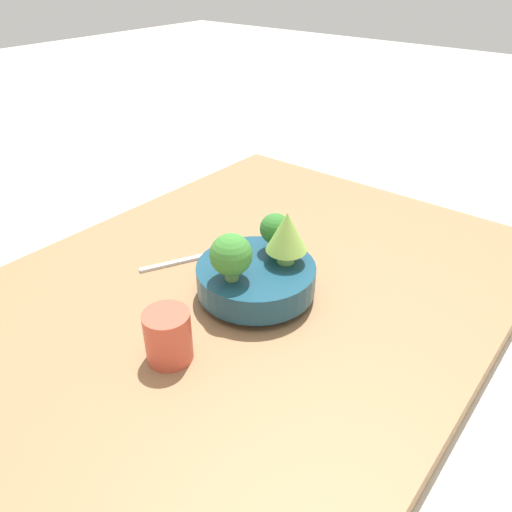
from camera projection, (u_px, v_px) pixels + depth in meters
name	position (u px, v px, depth m)	size (l,w,h in m)	color
ground_plane	(238.00, 312.00, 0.92)	(6.00, 6.00, 0.00)	beige
table	(238.00, 302.00, 0.90)	(1.13, 0.82, 0.05)	olive
bowl	(256.00, 278.00, 0.87)	(0.21, 0.21, 0.06)	navy
romanesco_piece_far	(287.00, 233.00, 0.83)	(0.07, 0.07, 0.10)	#7AB256
broccoli_floret_left	(275.00, 230.00, 0.87)	(0.05, 0.05, 0.07)	#6BA34C
broccoli_floret_right	(231.00, 255.00, 0.79)	(0.07, 0.07, 0.08)	#609347
cup	(168.00, 336.00, 0.73)	(0.07, 0.07, 0.08)	#C64C38
fork	(182.00, 261.00, 0.97)	(0.15, 0.08, 0.01)	silver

